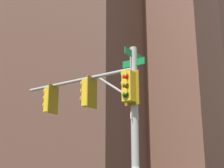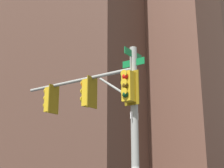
{
  "view_description": "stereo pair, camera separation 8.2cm",
  "coord_description": "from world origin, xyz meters",
  "views": [
    {
      "loc": [
        -4.59,
        9.96,
        2.27
      ],
      "look_at": [
        1.15,
        0.43,
        5.32
      ],
      "focal_mm": 52.83,
      "sensor_mm": 36.0,
      "label": 1
    },
    {
      "loc": [
        -4.66,
        9.92,
        2.27
      ],
      "look_at": [
        1.15,
        0.43,
        5.32
      ],
      "focal_mm": 52.83,
      "sensor_mm": 36.0,
      "label": 2
    }
  ],
  "objects": [
    {
      "name": "building_brick_midblock",
      "position": [
        16.11,
        -33.49,
        23.18
      ],
      "size": [
        21.18,
        14.81,
        46.35
      ],
      "primitive_type": "cube",
      "color": "brown",
      "rests_on": "ground_plane"
    },
    {
      "name": "building_brick_farside",
      "position": [
        16.74,
        -43.78,
        24.24
      ],
      "size": [
        20.49,
        16.37,
        48.49
      ],
      "primitive_type": "cube",
      "color": "#4C3328",
      "rests_on": "ground_plane"
    },
    {
      "name": "signal_pole_assembly",
      "position": [
        1.47,
        0.46,
        4.44
      ],
      "size": [
        5.58,
        1.19,
        6.48
      ],
      "rotation": [
        0.0,
        0.0,
        6.21
      ],
      "color": "gray",
      "rests_on": "ground_plane"
    }
  ]
}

